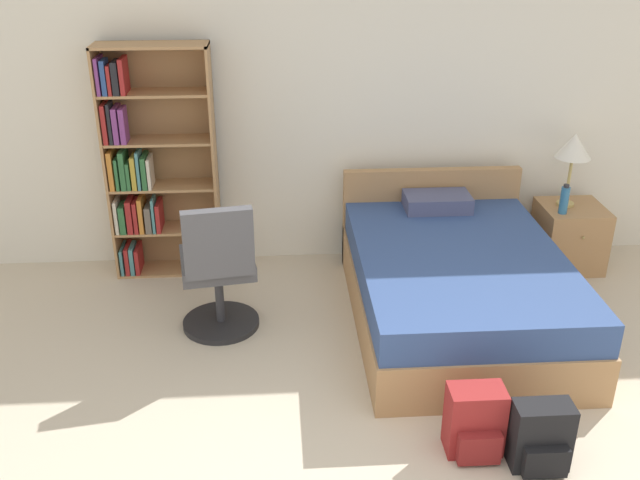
{
  "coord_description": "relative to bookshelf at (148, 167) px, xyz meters",
  "views": [
    {
      "loc": [
        -0.72,
        -2.18,
        2.68
      ],
      "look_at": [
        -0.45,
        1.98,
        0.71
      ],
      "focal_mm": 40.0,
      "sensor_mm": 36.0,
      "label": 1
    }
  ],
  "objects": [
    {
      "name": "wall_back",
      "position": [
        1.68,
        0.22,
        0.42
      ],
      "size": [
        9.0,
        0.06,
        2.6
      ],
      "color": "silver",
      "rests_on": "ground_plane"
    },
    {
      "name": "bookshelf",
      "position": [
        0.0,
        0.0,
        0.0
      ],
      "size": [
        0.82,
        0.28,
        1.79
      ],
      "color": "#AD7F51",
      "rests_on": "ground_plane"
    },
    {
      "name": "bed",
      "position": [
        2.19,
        -0.89,
        -0.59
      ],
      "size": [
        1.4,
        2.0,
        0.8
      ],
      "color": "#AD7F51",
      "rests_on": "ground_plane"
    },
    {
      "name": "office_chair",
      "position": [
        0.56,
        -0.97,
        -0.41
      ],
      "size": [
        0.55,
        0.62,
        0.99
      ],
      "color": "#232326",
      "rests_on": "ground_plane"
    },
    {
      "name": "nightstand",
      "position": [
        3.31,
        -0.14,
        -0.62
      ],
      "size": [
        0.49,
        0.5,
        0.52
      ],
      "color": "#AD7F51",
      "rests_on": "ground_plane"
    },
    {
      "name": "table_lamp",
      "position": [
        3.25,
        -0.1,
        0.11
      ],
      "size": [
        0.27,
        0.27,
        0.58
      ],
      "color": "tan",
      "rests_on": "nightstand"
    },
    {
      "name": "water_bottle",
      "position": [
        3.17,
        -0.26,
        -0.25
      ],
      "size": [
        0.07,
        0.07,
        0.24
      ],
      "color": "teal",
      "rests_on": "nightstand"
    },
    {
      "name": "backpack_black",
      "position": [
        2.29,
        -2.38,
        -0.7
      ],
      "size": [
        0.3,
        0.22,
        0.38
      ],
      "color": "black",
      "rests_on": "ground_plane"
    },
    {
      "name": "backpack_red",
      "position": [
        1.98,
        -2.25,
        -0.69
      ],
      "size": [
        0.3,
        0.25,
        0.39
      ],
      "color": "maroon",
      "rests_on": "ground_plane"
    }
  ]
}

